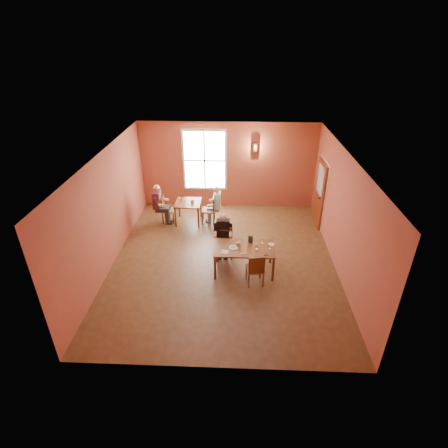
{
  "coord_description": "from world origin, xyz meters",
  "views": [
    {
      "loc": [
        0.35,
        -7.93,
        5.57
      ],
      "look_at": [
        0.0,
        0.2,
        1.05
      ],
      "focal_mm": 28.0,
      "sensor_mm": 36.0,
      "label": 1
    }
  ],
  "objects_px": {
    "chair_empty": "(255,268)",
    "chair_diner_maroon": "(169,209)",
    "chair_diner_main": "(226,244)",
    "diner_main": "(226,239)",
    "diner_white": "(209,206)",
    "diner_maroon": "(167,204)",
    "chair_diner_white": "(208,209)",
    "second_table": "(189,212)",
    "main_table": "(244,259)"
  },
  "relations": [
    {
      "from": "main_table",
      "to": "chair_diner_main",
      "type": "xyz_separation_m",
      "value": [
        -0.5,
        0.65,
        0.05
      ]
    },
    {
      "from": "chair_empty",
      "to": "diner_maroon",
      "type": "distance_m",
      "value": 4.17
    },
    {
      "from": "chair_empty",
      "to": "diner_white",
      "type": "xyz_separation_m",
      "value": [
        -1.38,
        3.14,
        0.15
      ]
    },
    {
      "from": "diner_white",
      "to": "chair_diner_maroon",
      "type": "bearing_deg",
      "value": 90.0
    },
    {
      "from": "diner_maroon",
      "to": "chair_diner_main",
      "type": "bearing_deg",
      "value": 44.85
    },
    {
      "from": "diner_main",
      "to": "chair_empty",
      "type": "height_order",
      "value": "diner_main"
    },
    {
      "from": "main_table",
      "to": "diner_white",
      "type": "bearing_deg",
      "value": 112.95
    },
    {
      "from": "chair_diner_white",
      "to": "chair_diner_maroon",
      "type": "xyz_separation_m",
      "value": [
        -1.3,
        0.0,
        -0.03
      ]
    },
    {
      "from": "diner_main",
      "to": "chair_diner_maroon",
      "type": "height_order",
      "value": "diner_main"
    },
    {
      "from": "diner_main",
      "to": "chair_diner_maroon",
      "type": "distance_m",
      "value": 2.81
    },
    {
      "from": "chair_empty",
      "to": "second_table",
      "type": "relative_size",
      "value": 1.1
    },
    {
      "from": "diner_main",
      "to": "chair_diner_maroon",
      "type": "xyz_separation_m",
      "value": [
        -1.95,
        2.02,
        -0.16
      ]
    },
    {
      "from": "diner_maroon",
      "to": "chair_diner_white",
      "type": "bearing_deg",
      "value": 90.0
    },
    {
      "from": "diner_maroon",
      "to": "diner_white",
      "type": "bearing_deg",
      "value": 90.0
    },
    {
      "from": "chair_empty",
      "to": "chair_diner_white",
      "type": "distance_m",
      "value": 3.44
    },
    {
      "from": "diner_main",
      "to": "chair_empty",
      "type": "bearing_deg",
      "value": 124.29
    },
    {
      "from": "second_table",
      "to": "chair_empty",
      "type": "bearing_deg",
      "value": -56.7
    },
    {
      "from": "chair_diner_main",
      "to": "diner_main",
      "type": "height_order",
      "value": "diner_main"
    },
    {
      "from": "main_table",
      "to": "chair_diner_white",
      "type": "bearing_deg",
      "value": 113.5
    },
    {
      "from": "chair_diner_white",
      "to": "diner_maroon",
      "type": "relative_size",
      "value": 0.72
    },
    {
      "from": "main_table",
      "to": "chair_empty",
      "type": "relative_size",
      "value": 1.72
    },
    {
      "from": "chair_diner_main",
      "to": "diner_maroon",
      "type": "relative_size",
      "value": 0.64
    },
    {
      "from": "chair_diner_main",
      "to": "diner_white",
      "type": "distance_m",
      "value": 2.09
    },
    {
      "from": "diner_white",
      "to": "diner_main",
      "type": "bearing_deg",
      "value": -163.0
    },
    {
      "from": "main_table",
      "to": "chair_diner_white",
      "type": "distance_m",
      "value": 2.88
    },
    {
      "from": "chair_diner_main",
      "to": "diner_maroon",
      "type": "height_order",
      "value": "diner_maroon"
    },
    {
      "from": "diner_main",
      "to": "diner_maroon",
      "type": "xyz_separation_m",
      "value": [
        -1.98,
        2.02,
        0.05
      ]
    },
    {
      "from": "second_table",
      "to": "diner_maroon",
      "type": "bearing_deg",
      "value": 180.0
    },
    {
      "from": "main_table",
      "to": "diner_maroon",
      "type": "bearing_deg",
      "value": 133.21
    },
    {
      "from": "chair_diner_maroon",
      "to": "main_table",
      "type": "bearing_deg",
      "value": 42.86
    },
    {
      "from": "diner_main",
      "to": "second_table",
      "type": "relative_size",
      "value": 1.47
    },
    {
      "from": "second_table",
      "to": "diner_white",
      "type": "height_order",
      "value": "diner_white"
    },
    {
      "from": "main_table",
      "to": "chair_diner_main",
      "type": "bearing_deg",
      "value": 127.57
    },
    {
      "from": "chair_diner_main",
      "to": "diner_maroon",
      "type": "distance_m",
      "value": 2.81
    },
    {
      "from": "chair_empty",
      "to": "chair_diner_maroon",
      "type": "bearing_deg",
      "value": 121.58
    },
    {
      "from": "chair_diner_maroon",
      "to": "diner_maroon",
      "type": "distance_m",
      "value": 0.21
    },
    {
      "from": "chair_empty",
      "to": "second_table",
      "type": "height_order",
      "value": "chair_empty"
    },
    {
      "from": "chair_empty",
      "to": "diner_white",
      "type": "height_order",
      "value": "diner_white"
    },
    {
      "from": "main_table",
      "to": "second_table",
      "type": "relative_size",
      "value": 1.89
    },
    {
      "from": "chair_diner_main",
      "to": "second_table",
      "type": "relative_size",
      "value": 1.02
    },
    {
      "from": "main_table",
      "to": "chair_diner_maroon",
      "type": "xyz_separation_m",
      "value": [
        -2.45,
        2.64,
        0.08
      ]
    },
    {
      "from": "chair_empty",
      "to": "main_table",
      "type": "bearing_deg",
      "value": 108.61
    },
    {
      "from": "chair_diner_main",
      "to": "diner_main",
      "type": "distance_m",
      "value": 0.19
    },
    {
      "from": "main_table",
      "to": "diner_main",
      "type": "bearing_deg",
      "value": 128.88
    },
    {
      "from": "diner_main",
      "to": "diner_white",
      "type": "distance_m",
      "value": 2.11
    },
    {
      "from": "diner_main",
      "to": "second_table",
      "type": "distance_m",
      "value": 2.41
    },
    {
      "from": "second_table",
      "to": "chair_diner_main",
      "type": "bearing_deg",
      "value": -56.87
    },
    {
      "from": "chair_diner_white",
      "to": "diner_main",
      "type": "bearing_deg",
      "value": -162.22
    },
    {
      "from": "diner_main",
      "to": "chair_diner_white",
      "type": "relative_size",
      "value": 1.28
    },
    {
      "from": "chair_empty",
      "to": "diner_maroon",
      "type": "xyz_separation_m",
      "value": [
        -2.74,
        3.14,
        0.2
      ]
    }
  ]
}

